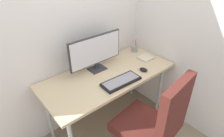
# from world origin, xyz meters

# --- Properties ---
(ground_plane) EXTENTS (8.00, 8.00, 0.00)m
(ground_plane) POSITION_xyz_m (0.00, 0.00, 0.00)
(ground_plane) COLOR gray
(wall_back) EXTENTS (3.14, 0.04, 2.80)m
(wall_back) POSITION_xyz_m (0.00, 0.36, 1.40)
(wall_back) COLOR white
(wall_back) RESTS_ON ground_plane
(wall_side_right) EXTENTS (0.04, 2.34, 2.80)m
(wall_side_right) POSITION_xyz_m (0.76, -0.24, 1.40)
(wall_side_right) COLOR white
(wall_side_right) RESTS_ON ground_plane
(desk) EXTENTS (1.47, 0.67, 0.75)m
(desk) POSITION_xyz_m (0.00, 0.00, 0.68)
(desk) COLOR #D1B78C
(desk) RESTS_ON ground_plane
(office_chair) EXTENTS (0.63, 0.63, 1.08)m
(office_chair) POSITION_xyz_m (-0.03, -0.67, 0.57)
(office_chair) COLOR black
(office_chair) RESTS_ON ground_plane
(monitor) EXTENTS (0.64, 0.15, 0.39)m
(monitor) POSITION_xyz_m (-0.04, 0.16, 0.97)
(monitor) COLOR #333338
(monitor) RESTS_ON desk
(keyboard) EXTENTS (0.42, 0.19, 0.03)m
(keyboard) POSITION_xyz_m (-0.01, -0.20, 0.76)
(keyboard) COLOR black
(keyboard) RESTS_ON desk
(mouse) EXTENTS (0.08, 0.10, 0.03)m
(mouse) POSITION_xyz_m (0.33, -0.20, 0.76)
(mouse) COLOR black
(mouse) RESTS_ON desk
(pen_holder) EXTENTS (0.08, 0.08, 0.17)m
(pen_holder) POSITION_xyz_m (0.60, 0.20, 0.79)
(pen_holder) COLOR #9EA0A5
(pen_holder) RESTS_ON desk
(notebook) EXTENTS (0.16, 0.16, 0.02)m
(notebook) POSITION_xyz_m (0.56, -0.03, 0.76)
(notebook) COLOR beige
(notebook) RESTS_ON desk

